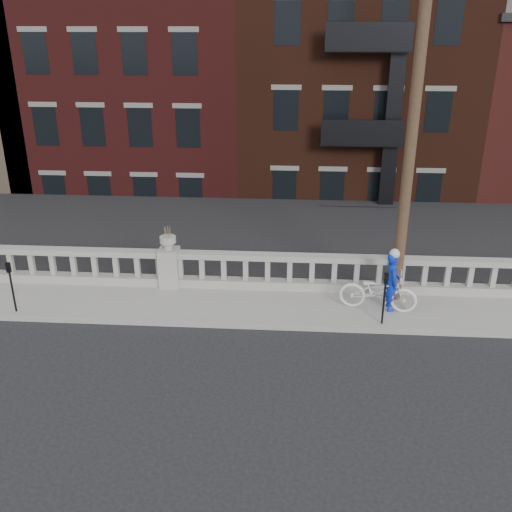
% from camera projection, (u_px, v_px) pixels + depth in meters
% --- Properties ---
extents(ground, '(120.00, 120.00, 0.00)m').
position_uv_depth(ground, '(134.00, 369.00, 12.52)').
color(ground, black).
rests_on(ground, ground).
extents(sidewalk, '(32.00, 2.20, 0.15)m').
position_uv_depth(sidewalk, '(164.00, 303.00, 15.25)').
color(sidewalk, '#98958D').
rests_on(sidewalk, ground).
extents(balustrade, '(28.00, 0.34, 1.03)m').
position_uv_depth(balustrade, '(170.00, 269.00, 15.91)').
color(balustrade, '#98958D').
rests_on(balustrade, sidewalk).
extents(planter_pedestal, '(0.55, 0.55, 1.76)m').
position_uv_depth(planter_pedestal, '(169.00, 263.00, 15.84)').
color(planter_pedestal, '#98958D').
rests_on(planter_pedestal, sidewalk).
extents(lower_level, '(80.00, 44.00, 20.80)m').
position_uv_depth(lower_level, '(247.00, 103.00, 32.68)').
color(lower_level, '#605E59').
rests_on(lower_level, ground).
extents(utility_pole, '(1.60, 0.28, 10.00)m').
position_uv_depth(utility_pole, '(415.00, 105.00, 13.42)').
color(utility_pole, '#422D1E').
rests_on(utility_pole, sidewalk).
extents(parking_meter_d, '(0.10, 0.09, 1.36)m').
position_uv_depth(parking_meter_d, '(11.00, 281.00, 14.34)').
color(parking_meter_d, black).
rests_on(parking_meter_d, sidewalk).
extents(parking_meter_e, '(0.10, 0.09, 1.36)m').
position_uv_depth(parking_meter_e, '(385.00, 293.00, 13.76)').
color(parking_meter_e, black).
rests_on(parking_meter_e, sidewalk).
extents(bicycle, '(2.06, 1.02, 1.04)m').
position_uv_depth(bicycle, '(378.00, 291.00, 14.58)').
color(bicycle, white).
rests_on(bicycle, sidewalk).
extents(cyclist, '(0.39, 0.58, 1.56)m').
position_uv_depth(cyclist, '(392.00, 281.00, 14.50)').
color(cyclist, '#0D29C7').
rests_on(cyclist, sidewalk).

